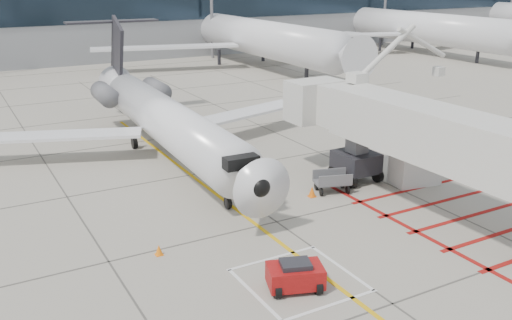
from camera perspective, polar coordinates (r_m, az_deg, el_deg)
ground_plane at (r=24.12m, az=7.05°, el=-9.61°), size 260.00×260.00×0.00m
regional_jet at (r=33.57m, az=-7.79°, el=5.54°), size 24.80×30.69×7.79m
jet_bridge at (r=27.90m, az=17.51°, el=1.39°), size 8.62×17.72×7.03m
pushback_tug at (r=21.54m, az=3.95°, el=-11.36°), size 2.35×1.87×1.19m
baggage_cart at (r=30.68m, az=7.63°, el=-2.15°), size 2.13×1.69×1.18m
ground_power_unit at (r=32.65m, az=15.64°, el=-0.62°), size 2.75×1.86×2.02m
cone_nose at (r=24.35m, az=-9.69°, el=-8.85°), size 0.33×0.33×0.46m
cone_side at (r=30.02m, az=5.63°, el=-3.17°), size 0.40×0.40×0.56m
terminal_building at (r=90.08m, az=-14.94°, el=15.10°), size 180.00×28.00×14.00m
bg_aircraft_c at (r=71.87m, az=-0.67°, el=14.50°), size 38.27×42.52×12.76m
bg_aircraft_d at (r=87.44m, az=15.14°, el=14.61°), size 38.47×42.75×12.82m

